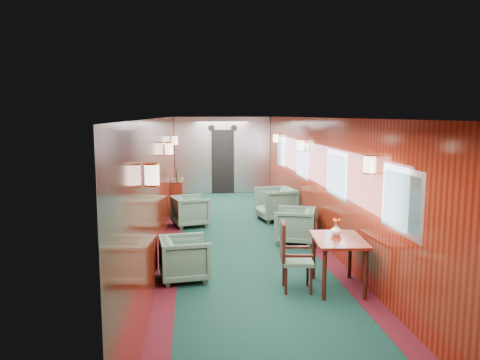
{
  "coord_description": "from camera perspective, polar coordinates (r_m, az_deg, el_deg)",
  "views": [
    {
      "loc": [
        -0.96,
        -8.69,
        2.45
      ],
      "look_at": [
        0.0,
        0.59,
        1.15
      ],
      "focal_mm": 35.0,
      "sensor_mm": 36.0,
      "label": 1
    }
  ],
  "objects": [
    {
      "name": "credenza",
      "position": [
        11.82,
        -7.66,
        -1.95
      ],
      "size": [
        0.3,
        0.95,
        1.12
      ],
      "color": "maroon",
      "rests_on": "ground"
    },
    {
      "name": "bulkhead",
      "position": [
        14.69,
        -2.13,
        2.99
      ],
      "size": [
        2.98,
        0.17,
        2.39
      ],
      "color": "silver",
      "rests_on": "ground"
    },
    {
      "name": "flower_vase",
      "position": [
        6.89,
        11.65,
        -5.97
      ],
      "size": [
        0.2,
        0.2,
        0.16
      ],
      "primitive_type": "imported",
      "rotation": [
        0.0,
        0.0,
        0.32
      ],
      "color": "white",
      "rests_on": "dining_table"
    },
    {
      "name": "windows_right",
      "position": [
        9.32,
        9.36,
        1.67
      ],
      "size": [
        0.02,
        8.6,
        0.8
      ],
      "color": "#AEB1B5",
      "rests_on": "ground"
    },
    {
      "name": "dining_table",
      "position": [
        6.78,
        11.91,
        -7.94
      ],
      "size": [
        0.77,
        1.04,
        0.73
      ],
      "rotation": [
        0.0,
        0.0,
        -0.09
      ],
      "color": "maroon",
      "rests_on": "ground"
    },
    {
      "name": "armchair_left_near",
      "position": [
        7.12,
        -6.75,
        -9.48
      ],
      "size": [
        0.81,
        0.79,
        0.65
      ],
      "primitive_type": "imported",
      "rotation": [
        0.0,
        0.0,
        1.71
      ],
      "color": "#1B4032",
      "rests_on": "ground"
    },
    {
      "name": "side_chair",
      "position": [
        6.65,
        6.21,
        -8.91
      ],
      "size": [
        0.48,
        0.5,
        0.98
      ],
      "rotation": [
        0.0,
        0.0,
        -0.1
      ],
      "color": "#1B4032",
      "rests_on": "ground"
    },
    {
      "name": "armchair_right_near",
      "position": [
        9.11,
        6.71,
        -5.51
      ],
      "size": [
        0.93,
        0.92,
        0.68
      ],
      "primitive_type": "imported",
      "rotation": [
        0.0,
        0.0,
        -1.87
      ],
      "color": "#1B4032",
      "rests_on": "ground"
    },
    {
      "name": "wall_sconces",
      "position": [
        9.33,
        0.02,
        3.87
      ],
      "size": [
        2.97,
        7.97,
        0.25
      ],
      "color": "#FFEDC6",
      "rests_on": "ground"
    },
    {
      "name": "armchair_left_far",
      "position": [
        10.46,
        -6.06,
        -3.76
      ],
      "size": [
        0.92,
        0.91,
        0.68
      ],
      "primitive_type": "imported",
      "rotation": [
        0.0,
        0.0,
        1.86
      ],
      "color": "#1B4032",
      "rests_on": "ground"
    },
    {
      "name": "armchair_right_far",
      "position": [
        11.0,
        4.37,
        -2.92
      ],
      "size": [
        0.98,
        0.96,
        0.76
      ],
      "primitive_type": "imported",
      "rotation": [
        0.0,
        0.0,
        -1.38
      ],
      "color": "#1B4032",
      "rests_on": "ground"
    },
    {
      "name": "room",
      "position": [
        8.78,
        0.4,
        2.6
      ],
      "size": [
        12.0,
        12.1,
        2.4
      ],
      "color": "black",
      "rests_on": "ground"
    }
  ]
}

